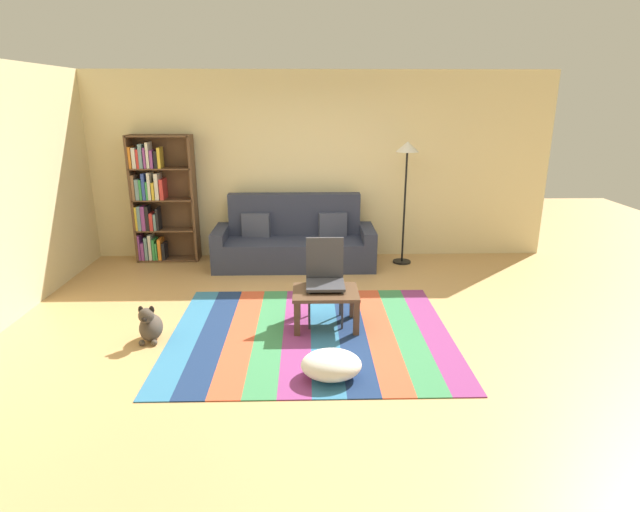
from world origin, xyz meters
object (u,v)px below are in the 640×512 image
(dog, at_px, (150,326))
(folding_chair, at_px, (325,273))
(standing_lamp, at_px, (407,163))
(tv_remote, at_px, (337,288))
(couch, at_px, (295,242))
(bookshelf, at_px, (157,200))
(pouf, at_px, (331,365))
(coffee_table, at_px, (326,297))

(dog, bearing_deg, folding_chair, 14.83)
(standing_lamp, distance_m, tv_remote, 2.59)
(couch, height_order, bookshelf, bookshelf)
(bookshelf, xyz_separation_m, pouf, (2.37, -3.44, -0.77))
(dog, xyz_separation_m, standing_lamp, (2.94, 2.45, 1.30))
(couch, distance_m, tv_remote, 2.11)
(couch, relative_size, folding_chair, 2.51)
(dog, height_order, standing_lamp, standing_lamp)
(pouf, bearing_deg, standing_lamp, 69.70)
(standing_lamp, height_order, folding_chair, standing_lamp)
(coffee_table, bearing_deg, folding_chair, 91.54)
(folding_chair, bearing_deg, bookshelf, 152.93)
(coffee_table, bearing_deg, tv_remote, 27.55)
(coffee_table, bearing_deg, couch, 100.09)
(standing_lamp, xyz_separation_m, folding_chair, (-1.20, -1.99, -0.92))
(dog, relative_size, standing_lamp, 0.23)
(bookshelf, bearing_deg, pouf, -55.39)
(couch, xyz_separation_m, folding_chair, (0.37, -1.94, 0.20))
(dog, bearing_deg, bookshelf, 102.99)
(pouf, height_order, dog, dog)
(tv_remote, xyz_separation_m, folding_chair, (-0.12, 0.12, 0.12))
(couch, relative_size, dog, 5.69)
(bookshelf, relative_size, dog, 4.59)
(bookshelf, xyz_separation_m, tv_remote, (2.48, -2.33, -0.49))
(pouf, distance_m, tv_remote, 1.15)
(couch, bearing_deg, standing_lamp, 1.99)
(coffee_table, distance_m, standing_lamp, 2.72)
(folding_chair, bearing_deg, tv_remote, -28.03)
(bookshelf, relative_size, folding_chair, 2.03)
(couch, bearing_deg, tv_remote, -76.58)
(dog, relative_size, tv_remote, 2.65)
(couch, height_order, coffee_table, couch)
(bookshelf, bearing_deg, dog, -77.01)
(standing_lamp, bearing_deg, tv_remote, -117.21)
(bookshelf, distance_m, pouf, 4.25)
(bookshelf, distance_m, tv_remote, 3.44)
(pouf, distance_m, standing_lamp, 3.67)
(standing_lamp, relative_size, folding_chair, 1.94)
(dog, distance_m, folding_chair, 1.84)
(bookshelf, height_order, pouf, bookshelf)
(dog, bearing_deg, coffee_table, 9.33)
(tv_remote, bearing_deg, folding_chair, 105.92)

